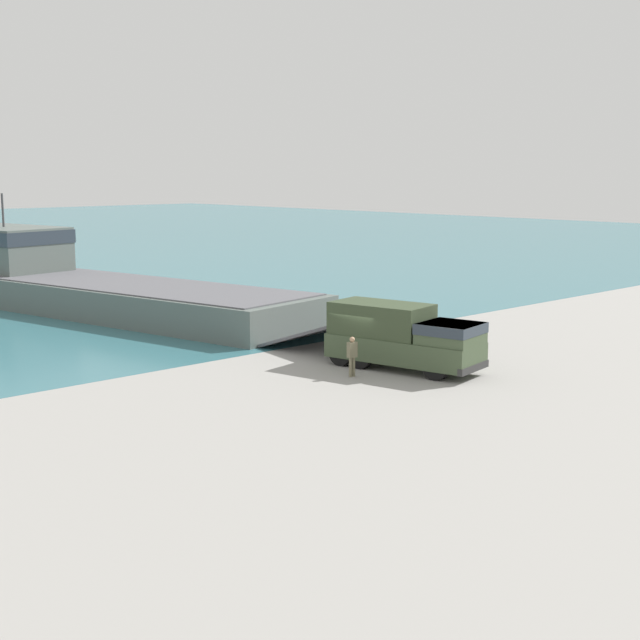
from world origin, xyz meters
The scene contains 4 objects.
ground_plane centered at (0.00, 0.00, 0.00)m, with size 240.00×240.00×0.00m, color gray.
landing_craft centered at (-1.19, 25.93, 1.81)m, with size 13.60×38.58×7.57m.
military_truck centered at (0.59, -1.87, 1.56)m, with size 3.92×7.71×3.02m.
soldier_on_ramp centered at (-2.24, -1.35, 1.06)m, with size 0.47×0.29×1.83m.
Camera 1 is at (-30.03, -28.93, 9.14)m, focal length 50.00 mm.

